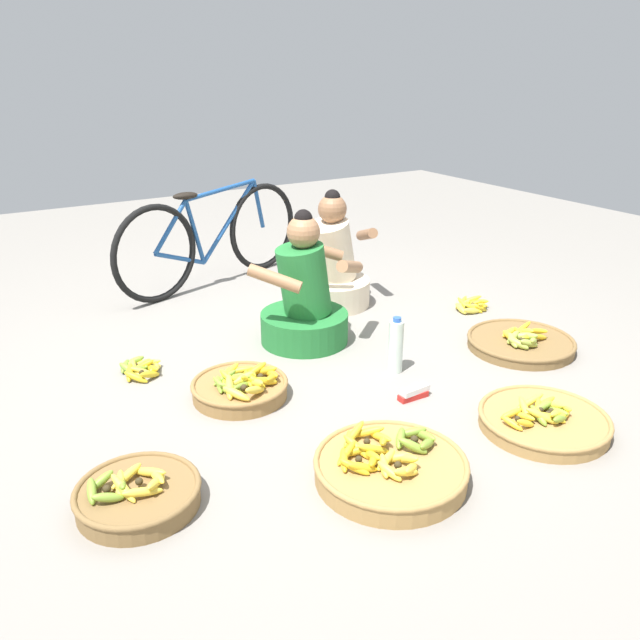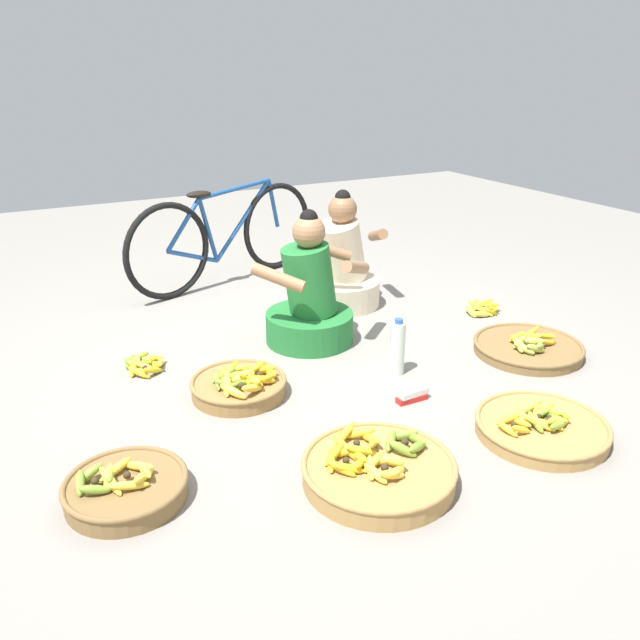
# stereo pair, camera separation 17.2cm
# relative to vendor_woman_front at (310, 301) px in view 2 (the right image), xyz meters

# --- Properties ---
(ground_plane) EXTENTS (10.00, 10.00, 0.00)m
(ground_plane) POSITION_rel_vendor_woman_front_xyz_m (-0.20, -0.30, -0.26)
(ground_plane) COLOR gray
(vendor_woman_front) EXTENTS (0.75, 0.52, 0.80)m
(vendor_woman_front) POSITION_rel_vendor_woman_front_xyz_m (0.00, 0.00, 0.00)
(vendor_woman_front) COLOR #237233
(vendor_woman_front) RESTS_ON ground
(vendor_woman_behind) EXTENTS (0.72, 0.54, 0.79)m
(vendor_woman_behind) POSITION_rel_vendor_woman_front_xyz_m (0.48, 0.45, -0.00)
(vendor_woman_behind) COLOR beige
(vendor_woman_behind) RESTS_ON ground
(bicycle_leaning) EXTENTS (1.64, 0.55, 0.73)m
(bicycle_leaning) POSITION_rel_vendor_woman_front_xyz_m (-0.04, 1.28, 0.10)
(bicycle_leaning) COLOR black
(bicycle_leaning) RESTS_ON ground
(banana_basket_back_left) EXTENTS (0.62, 0.62, 0.16)m
(banana_basket_back_left) POSITION_rel_vendor_woman_front_xyz_m (-0.39, -1.36, -0.20)
(banana_basket_back_left) COLOR #A87F47
(banana_basket_back_left) RESTS_ON ground
(banana_basket_mid_left) EXTENTS (0.62, 0.62, 0.13)m
(banana_basket_mid_left) POSITION_rel_vendor_woman_front_xyz_m (1.02, -0.75, -0.21)
(banana_basket_mid_left) COLOR brown
(banana_basket_mid_left) RESTS_ON ground
(banana_basket_near_vendor) EXTENTS (0.49, 0.49, 0.16)m
(banana_basket_near_vendor) POSITION_rel_vendor_woman_front_xyz_m (-0.62, -0.43, -0.20)
(banana_basket_near_vendor) COLOR olive
(banana_basket_near_vendor) RESTS_ON ground
(banana_basket_mid_right) EXTENTS (0.59, 0.59, 0.14)m
(banana_basket_mid_right) POSITION_rel_vendor_woman_front_xyz_m (0.44, -1.42, -0.21)
(banana_basket_mid_right) COLOR #A87F47
(banana_basket_mid_right) RESTS_ON ground
(banana_basket_front_right) EXTENTS (0.48, 0.48, 0.16)m
(banana_basket_front_right) POSITION_rel_vendor_woman_front_xyz_m (-1.31, -1.00, -0.20)
(banana_basket_front_right) COLOR brown
(banana_basket_front_right) RESTS_ON ground
(loose_bananas_front_center) EXTENTS (0.27, 0.24, 0.09)m
(loose_bananas_front_center) POSITION_rel_vendor_woman_front_xyz_m (1.23, -0.13, -0.23)
(loose_bananas_front_center) COLOR yellow
(loose_bananas_front_center) RESTS_ON ground
(loose_bananas_back_center) EXTENTS (0.24, 0.29, 0.09)m
(loose_bananas_back_center) POSITION_rel_vendor_woman_front_xyz_m (-0.97, 0.09, -0.23)
(loose_bananas_back_center) COLOR olive
(loose_bananas_back_center) RESTS_ON ground
(water_bottle) EXTENTS (0.08, 0.08, 0.31)m
(water_bottle) POSITION_rel_vendor_woman_front_xyz_m (0.21, -0.60, -0.11)
(water_bottle) COLOR silver
(water_bottle) RESTS_ON ground
(packet_carton_stack) EXTENTS (0.17, 0.06, 0.06)m
(packet_carton_stack) POSITION_rel_vendor_woman_front_xyz_m (0.11, -0.89, -0.23)
(packet_carton_stack) COLOR red
(packet_carton_stack) RESTS_ON ground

